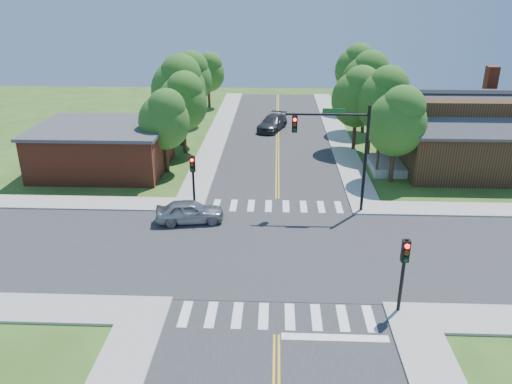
{
  "coord_description": "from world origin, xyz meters",
  "views": [
    {
      "loc": [
        -0.16,
        -25.09,
        13.9
      ],
      "look_at": [
        -1.34,
        3.42,
        2.2
      ],
      "focal_mm": 35.0,
      "sensor_mm": 36.0,
      "label": 1
    }
  ],
  "objects_px": {
    "signal_mast_ne": "(340,142)",
    "signal_pole_se": "(404,262)",
    "signal_pole_nw": "(193,172)",
    "car_dgrey": "(272,123)",
    "house_ne": "(467,131)",
    "car_silver": "(190,212)"
  },
  "relations": [
    {
      "from": "signal_pole_se",
      "to": "car_silver",
      "type": "height_order",
      "value": "signal_pole_se"
    },
    {
      "from": "car_silver",
      "to": "car_dgrey",
      "type": "distance_m",
      "value": 23.15
    },
    {
      "from": "signal_pole_nw",
      "to": "car_dgrey",
      "type": "xyz_separation_m",
      "value": [
        5.04,
        20.53,
        -1.91
      ]
    },
    {
      "from": "signal_mast_ne",
      "to": "car_silver",
      "type": "height_order",
      "value": "signal_mast_ne"
    },
    {
      "from": "signal_mast_ne",
      "to": "car_silver",
      "type": "relative_size",
      "value": 1.6
    },
    {
      "from": "signal_mast_ne",
      "to": "car_silver",
      "type": "bearing_deg",
      "value": -167.57
    },
    {
      "from": "signal_pole_se",
      "to": "car_silver",
      "type": "distance_m",
      "value": 14.55
    },
    {
      "from": "car_silver",
      "to": "house_ne",
      "type": "bearing_deg",
      "value": -71.37
    },
    {
      "from": "house_ne",
      "to": "car_silver",
      "type": "bearing_deg",
      "value": -152.56
    },
    {
      "from": "house_ne",
      "to": "car_silver",
      "type": "xyz_separation_m",
      "value": [
        -20.67,
        -10.73,
        -2.6
      ]
    },
    {
      "from": "signal_pole_se",
      "to": "car_dgrey",
      "type": "bearing_deg",
      "value": 100.99
    },
    {
      "from": "signal_mast_ne",
      "to": "car_dgrey",
      "type": "bearing_deg",
      "value": 102.31
    },
    {
      "from": "signal_pole_nw",
      "to": "house_ne",
      "type": "bearing_deg",
      "value": 22.69
    },
    {
      "from": "signal_pole_se",
      "to": "signal_pole_nw",
      "type": "bearing_deg",
      "value": 135.0
    },
    {
      "from": "signal_pole_nw",
      "to": "signal_mast_ne",
      "type": "bearing_deg",
      "value": 0.07
    },
    {
      "from": "house_ne",
      "to": "car_silver",
      "type": "distance_m",
      "value": 23.44
    },
    {
      "from": "signal_pole_se",
      "to": "signal_mast_ne",
      "type": "bearing_deg",
      "value": 98.56
    },
    {
      "from": "signal_mast_ne",
      "to": "car_dgrey",
      "type": "xyz_separation_m",
      "value": [
        -4.48,
        20.51,
        -4.1
      ]
    },
    {
      "from": "signal_mast_ne",
      "to": "signal_pole_se",
      "type": "height_order",
      "value": "signal_mast_ne"
    },
    {
      "from": "signal_pole_nw",
      "to": "house_ne",
      "type": "relative_size",
      "value": 0.29
    },
    {
      "from": "car_silver",
      "to": "signal_pole_se",
      "type": "bearing_deg",
      "value": -138.07
    },
    {
      "from": "signal_mast_ne",
      "to": "car_dgrey",
      "type": "height_order",
      "value": "signal_mast_ne"
    }
  ]
}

